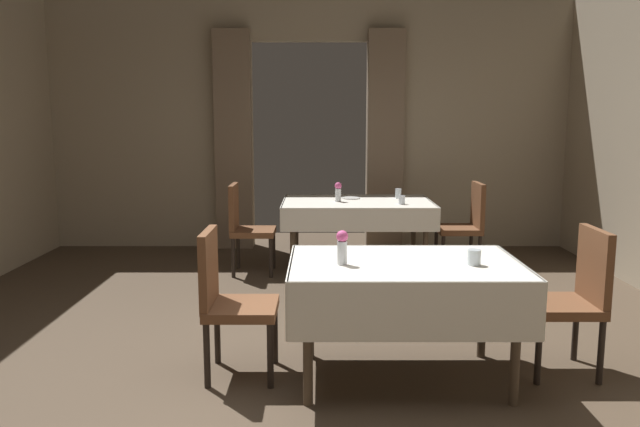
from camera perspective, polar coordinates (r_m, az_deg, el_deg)
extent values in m
plane|color=#4C3D2D|center=(3.84, -1.89, -16.00)|extent=(10.08, 10.08, 0.00)
cube|color=tan|center=(7.96, -15.18, 7.81)|extent=(2.50, 0.12, 3.00)
cube|color=tan|center=(7.90, 13.57, 7.86)|extent=(2.50, 0.12, 3.00)
cube|color=tan|center=(7.76, -0.88, 17.35)|extent=(1.40, 0.12, 0.50)
cube|color=#7F6B56|center=(7.62, -7.86, 6.61)|extent=(0.44, 0.14, 2.63)
cube|color=#7F6B56|center=(7.59, 6.13, 6.63)|extent=(0.44, 0.14, 2.63)
cylinder|color=#4C3D2D|center=(3.54, -1.02, -11.99)|extent=(0.06, 0.06, 0.71)
cylinder|color=#4C3D2D|center=(3.71, 17.67, -11.46)|extent=(0.06, 0.06, 0.71)
cylinder|color=#4C3D2D|center=(4.22, -0.83, -8.52)|extent=(0.06, 0.06, 0.71)
cylinder|color=#4C3D2D|center=(4.35, 14.85, -8.25)|extent=(0.06, 0.06, 0.71)
cube|color=#4C3D2D|center=(3.81, 7.90, -4.75)|extent=(1.33, 0.87, 0.03)
cube|color=silver|center=(3.80, 7.91, -4.46)|extent=(1.39, 0.93, 0.01)
cube|color=silver|center=(3.40, 8.91, -8.94)|extent=(1.39, 0.02, 0.33)
cube|color=silver|center=(4.29, 7.02, -5.12)|extent=(1.39, 0.02, 0.33)
cube|color=silver|center=(3.81, -2.59, -6.86)|extent=(0.02, 0.93, 0.33)
cube|color=silver|center=(3.99, 17.81, -6.55)|extent=(0.02, 0.93, 0.33)
cylinder|color=#4C3D2D|center=(6.10, -2.41, -3.01)|extent=(0.06, 0.06, 0.71)
cylinder|color=#4C3D2D|center=(6.18, 9.78, -2.97)|extent=(0.06, 0.06, 0.71)
cylinder|color=#4C3D2D|center=(6.89, -2.12, -1.61)|extent=(0.06, 0.06, 0.71)
cylinder|color=#4C3D2D|center=(6.96, 8.68, -1.60)|extent=(0.06, 0.06, 0.71)
cube|color=#4C3D2D|center=(6.44, 3.54, 0.96)|extent=(1.46, 0.97, 0.03)
cube|color=silver|center=(6.44, 3.54, 1.14)|extent=(1.52, 1.03, 0.01)
cube|color=silver|center=(5.95, 3.82, -0.59)|extent=(1.52, 0.02, 0.23)
cube|color=silver|center=(6.96, 3.28, 0.82)|extent=(1.52, 0.02, 0.23)
cube|color=silver|center=(6.45, -3.25, 0.17)|extent=(0.02, 1.03, 0.23)
cube|color=silver|center=(6.54, 10.21, 0.16)|extent=(0.02, 1.03, 0.23)
cylinder|color=black|center=(4.17, -4.07, -10.86)|extent=(0.04, 0.04, 0.42)
cylinder|color=black|center=(3.81, -4.49, -12.79)|extent=(0.04, 0.04, 0.42)
cylinder|color=black|center=(4.21, -9.33, -10.74)|extent=(0.04, 0.04, 0.42)
cylinder|color=black|center=(3.86, -10.26, -12.63)|extent=(0.04, 0.04, 0.42)
cube|color=brown|center=(3.94, -7.10, -8.66)|extent=(0.44, 0.44, 0.06)
cube|color=brown|center=(3.90, -10.11, -5.02)|extent=(0.05, 0.42, 0.48)
cylinder|color=black|center=(4.07, 19.55, -11.86)|extent=(0.04, 0.04, 0.42)
cylinder|color=black|center=(4.41, 17.90, -10.16)|extent=(0.04, 0.04, 0.42)
cylinder|color=black|center=(4.21, 24.53, -11.47)|extent=(0.04, 0.04, 0.42)
cylinder|color=black|center=(4.54, 22.54, -9.87)|extent=(0.04, 0.04, 0.42)
cube|color=brown|center=(4.23, 21.31, -7.94)|extent=(0.44, 0.44, 0.06)
cube|color=brown|center=(4.25, 24.03, -4.50)|extent=(0.05, 0.42, 0.48)
cylinder|color=black|center=(6.65, -4.19, -3.29)|extent=(0.04, 0.04, 0.42)
cylinder|color=black|center=(6.28, -4.44, -4.02)|extent=(0.04, 0.04, 0.42)
cylinder|color=black|center=(6.69, -7.44, -3.27)|extent=(0.04, 0.04, 0.42)
cylinder|color=black|center=(6.33, -7.88, -4.00)|extent=(0.04, 0.04, 0.42)
cube|color=brown|center=(6.44, -6.02, -1.68)|extent=(0.44, 0.44, 0.06)
cube|color=brown|center=(6.42, -7.83, 0.56)|extent=(0.05, 0.42, 0.48)
cylinder|color=black|center=(6.52, 11.34, -3.70)|extent=(0.04, 0.04, 0.42)
cylinder|color=black|center=(6.88, 10.73, -3.01)|extent=(0.04, 0.04, 0.42)
cylinder|color=black|center=(6.60, 14.58, -3.66)|extent=(0.04, 0.04, 0.42)
cylinder|color=black|center=(6.96, 13.81, -2.98)|extent=(0.04, 0.04, 0.42)
cube|color=brown|center=(6.70, 12.68, -1.45)|extent=(0.44, 0.44, 0.06)
cube|color=brown|center=(6.70, 14.43, 0.71)|extent=(0.05, 0.42, 0.48)
cylinder|color=silver|center=(3.68, 2.15, -3.64)|extent=(0.06, 0.06, 0.14)
sphere|color=#D84C8C|center=(3.66, 2.16, -2.10)|extent=(0.07, 0.07, 0.07)
cylinder|color=silver|center=(3.78, 14.09, -3.93)|extent=(0.08, 0.08, 0.09)
cylinder|color=silver|center=(6.36, 1.78, 1.70)|extent=(0.06, 0.06, 0.13)
sphere|color=#D84C8C|center=(6.34, 1.79, 2.57)|extent=(0.07, 0.07, 0.07)
cylinder|color=white|center=(6.59, 2.95, 1.43)|extent=(0.19, 0.19, 0.01)
cylinder|color=silver|center=(6.22, 7.64, 1.25)|extent=(0.07, 0.07, 0.09)
cylinder|color=silver|center=(6.66, 7.32, 1.84)|extent=(0.07, 0.07, 0.10)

